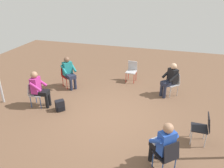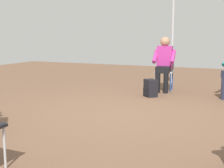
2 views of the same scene
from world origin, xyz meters
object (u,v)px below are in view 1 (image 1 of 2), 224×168
chair_west (132,70)px  person_with_laptop (163,142)px  chair_northwest (173,82)px  chair_south (35,92)px  person_in_magenta (39,87)px  chair_northeast (167,155)px  chair_north (203,127)px  chair_southwest (67,74)px  person_in_teal (69,71)px  person_in_black (170,78)px  backpack_near_laptop_user (60,106)px

chair_west → person_with_laptop: bearing=113.5°
chair_northwest → chair_south: bearing=73.4°
person_in_magenta → chair_northeast: bearing=61.2°
chair_north → chair_northeast: same height
chair_north → chair_west: (-3.34, -2.51, 0.00)m
chair_northwest → person_in_magenta: 4.69m
chair_southwest → person_in_teal: (0.10, 0.14, 0.20)m
chair_north → person_in_teal: bearing=67.8°
chair_northwest → chair_west: same height
person_in_black → backpack_near_laptop_user: person_in_black is taller
person_in_black → chair_northeast: bearing=139.8°
chair_southwest → person_with_laptop: person_with_laptop is taller
chair_northwest → chair_north: bearing=155.5°
chair_northwest → chair_west: 1.87m
chair_northeast → chair_northwest: size_ratio=1.00×
person_with_laptop → person_in_teal: same height
person_with_laptop → person_in_magenta: (-1.60, -4.10, 0.00)m
person_in_black → chair_west: bearing=17.8°
chair_south → chair_southwest: 1.72m
chair_northeast → chair_north: bearing=15.6°
chair_northwest → chair_south: 4.85m
chair_northeast → chair_south: size_ratio=1.00×
chair_southwest → person_with_laptop: (3.27, 3.94, 0.20)m
chair_northeast → person_in_black: bearing=50.3°
person_with_laptop → backpack_near_laptop_user: 3.71m
chair_north → backpack_near_laptop_user: bearing=86.0°
chair_southwest → chair_west: bearing=152.6°
person_with_laptop → chair_southwest: bearing=98.5°
person_in_black → person_in_teal: 3.80m
chair_west → person_in_teal: (1.30, -2.21, 0.20)m
chair_south → person_in_teal: (-1.59, 0.46, 0.20)m
chair_west → chair_southwest: (1.20, -2.35, 0.00)m
chair_northwest → chair_southwest: 4.06m
chair_west → person_with_laptop: person_with_laptop is taller
chair_west → person_with_laptop: size_ratio=0.69×
chair_northwest → person_with_laptop: size_ratio=0.69×
backpack_near_laptop_user → chair_northwest: bearing=122.0°
chair_west → person_in_magenta: 3.82m
person_in_black → person_in_magenta: size_ratio=1.00×
chair_northeast → chair_west: bearing=68.6°
chair_northeast → chair_northwest: (-3.81, -0.01, 0.00)m
person_in_black → chair_north: bearing=158.8°
chair_north → person_in_teal: size_ratio=0.69×
person_with_laptop → chair_south: bearing=117.9°
person_with_laptop → backpack_near_laptop_user: bearing=113.8°
chair_south → chair_northwest: bearing=109.1°
chair_north → chair_northeast: size_ratio=1.00×
chair_south → person_in_black: (-1.98, 4.24, 0.20)m
chair_north → chair_south: 5.20m
chair_northwest → chair_west: size_ratio=1.00×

